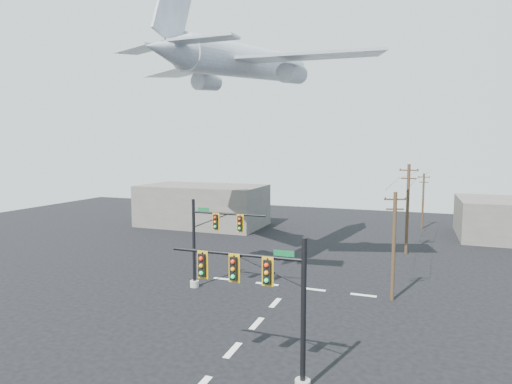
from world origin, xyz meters
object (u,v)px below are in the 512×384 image
at_px(utility_pole_a, 394,244).
at_px(utility_pole_c, 423,200).
at_px(signal_mast_far, 208,242).
at_px(utility_pole_b, 408,207).
at_px(signal_mast_near, 268,301).
at_px(airliner, 248,63).

distance_m(utility_pole_a, utility_pole_c, 31.93).
height_order(signal_mast_far, utility_pole_b, utility_pole_b).
relative_size(signal_mast_near, airliner, 0.28).
bearing_deg(utility_pole_b, signal_mast_near, -104.22).
bearing_deg(utility_pole_b, utility_pole_a, -95.73).
xyz_separation_m(utility_pole_b, airliner, (-13.95, -11.53, 14.10)).
bearing_deg(airliner, signal_mast_far, -179.11).
bearing_deg(utility_pole_b, airliner, -143.50).
height_order(signal_mast_near, signal_mast_far, signal_mast_near).
distance_m(signal_mast_far, utility_pole_a, 14.46).
distance_m(utility_pole_a, utility_pole_b, 15.59).
height_order(signal_mast_near, utility_pole_a, utility_pole_a).
bearing_deg(utility_pole_a, airliner, 143.86).
bearing_deg(signal_mast_near, utility_pole_a, 70.13).
relative_size(utility_pole_b, airliner, 0.37).
xyz_separation_m(signal_mast_far, airliner, (1.02, 6.46, 15.30)).
distance_m(signal_mast_near, utility_pole_b, 30.39).
bearing_deg(signal_mast_far, utility_pole_a, 9.69).
bearing_deg(signal_mast_far, signal_mast_near, -52.38).
height_order(signal_mast_near, utility_pole_c, utility_pole_c).
relative_size(signal_mast_far, utility_pole_b, 0.75).
bearing_deg(signal_mast_near, utility_pole_c, 80.45).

